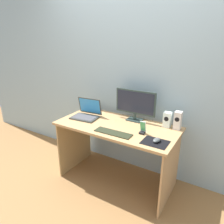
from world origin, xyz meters
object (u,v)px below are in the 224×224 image
monitor (135,104)px  speaker_near_monitor (167,120)px  speaker_right (178,120)px  phone_in_dock (143,129)px  laptop (86,114)px  keyboard_external (113,133)px  mouse (157,140)px

monitor → speaker_near_monitor: bearing=1.6°
speaker_right → phone_in_dock: 0.41m
speaker_near_monitor → laptop: 0.98m
speaker_right → keyboard_external: 0.72m
mouse → phone_in_dock: bearing=158.9°
speaker_near_monitor → speaker_right: bearing=0.0°
speaker_near_monitor → mouse: (0.03, -0.41, -0.06)m
monitor → speaker_right: 0.52m
monitor → keyboard_external: 0.49m
laptop → keyboard_external: bearing=-23.1°
monitor → laptop: bearing=-158.4°
speaker_near_monitor → keyboard_external: size_ratio=0.42×
speaker_near_monitor → phone_in_dock: speaker_near_monitor is taller
keyboard_external → phone_in_dock: phone_in_dock is taller
speaker_near_monitor → phone_in_dock: (-0.16, -0.30, -0.04)m
mouse → phone_in_dock: phone_in_dock is taller
speaker_near_monitor → mouse: speaker_near_monitor is taller
laptop → mouse: (0.98, -0.17, -0.03)m
monitor → mouse: monitor is taller
phone_in_dock → laptop: bearing=174.9°
speaker_near_monitor → phone_in_dock: size_ratio=1.23×
speaker_right → laptop: (-1.07, -0.23, -0.05)m
speaker_near_monitor → mouse: 0.41m
speaker_right → phone_in_dock: (-0.28, -0.30, -0.05)m
speaker_near_monitor → laptop: (-0.95, -0.23, -0.04)m
speaker_near_monitor → laptop: bearing=-166.3°
laptop → phone_in_dock: 0.79m
speaker_right → phone_in_dock: bearing=-132.3°
keyboard_external → monitor: bearing=84.6°
speaker_near_monitor → laptop: size_ratio=0.50×
speaker_near_monitor → keyboard_external: speaker_near_monitor is taller
monitor → phone_in_dock: monitor is taller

